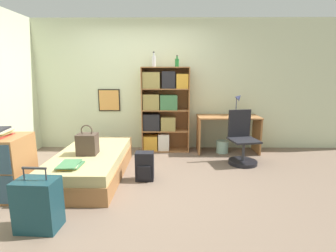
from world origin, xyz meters
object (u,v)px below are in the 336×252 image
bottle_brown (177,62)px  waste_bin (222,147)px  bed (91,164)px  handbag (87,144)px  suitcase (38,205)px  desk (228,127)px  book_stack_on_bed (70,165)px  bottle_green (154,61)px  desk_lamp (238,101)px  bookcase (162,108)px  backpack (145,166)px  dresser (1,167)px  desk_chair (242,147)px

bottle_brown → waste_bin: bearing=-7.0°
bed → handbag: (-0.00, -0.11, 0.35)m
suitcase → desk: size_ratio=0.55×
book_stack_on_bed → desk: size_ratio=0.30×
bottle_green → desk_lamp: 1.82m
bookcase → backpack: bearing=-97.6°
desk → handbag: bearing=-149.4°
dresser → waste_bin: (3.17, 1.88, -0.27)m
book_stack_on_bed → backpack: (0.90, 0.49, -0.20)m
desk_chair → dresser: bearing=-159.3°
book_stack_on_bed → desk_lamp: bearing=37.5°
bottle_brown → bookcase: bearing=172.0°
backpack → waste_bin: size_ratio=1.77×
desk_lamp → bottle_brown: bearing=-178.5°
suitcase → bottle_brown: 3.41m
desk → desk_chair: size_ratio=1.29×
book_stack_on_bed → dresser: 0.87m
desk → suitcase: bearing=-132.6°
bed → desk: 2.68m
dresser → book_stack_on_bed: bearing=1.9°
desk_chair → book_stack_on_bed: bearing=-153.6°
waste_bin → suitcase: bearing=-131.9°
bed → waste_bin: 2.54m
handbag → backpack: handbag is taller
bed → bottle_green: size_ratio=6.63×
dresser → bottle_brown: size_ratio=3.65×
dresser → desk_lamp: bearing=30.3°
book_stack_on_bed → waste_bin: book_stack_on_bed is taller
dresser → desk: 3.81m
bed → desk: bearing=28.6°
bookcase → desk_chair: bookcase is taller
handbag → waste_bin: size_ratio=1.83×
bottle_green → bottle_brown: bottle_green is taller
suitcase → dresser: size_ratio=0.84×
bookcase → waste_bin: bookcase is taller
suitcase → desk: bearing=47.4°
bottle_green → backpack: bearing=-91.9°
book_stack_on_bed → backpack: bearing=28.5°
backpack → waste_bin: (1.40, 1.36, -0.09)m
handbag → bookcase: (1.04, 1.48, 0.32)m
bottle_brown → desk_lamp: bearing=1.5°
bookcase → bottle_brown: bottle_brown is taller
book_stack_on_bed → dresser: (-0.86, -0.03, -0.02)m
desk_chair → backpack: desk_chair is taller
suitcase → desk_chair: 3.26m
dresser → desk: bearing=30.6°
suitcase → bottle_green: (0.99, 2.80, 1.51)m
bookcase → backpack: 1.66m
handbag → book_stack_on_bed: handbag is taller
book_stack_on_bed → desk_chair: (2.52, 1.25, -0.12)m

